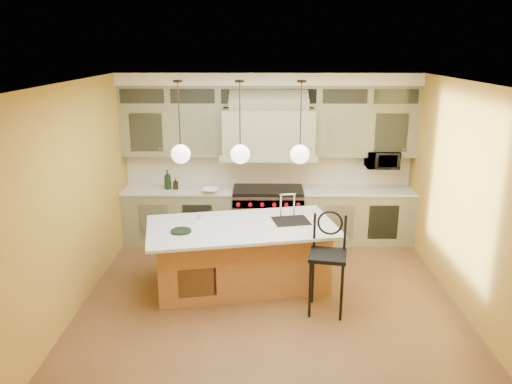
{
  "coord_description": "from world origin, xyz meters",
  "views": [
    {
      "loc": [
        -0.11,
        -6.11,
        3.32
      ],
      "look_at": [
        -0.19,
        0.7,
        1.32
      ],
      "focal_mm": 35.0,
      "sensor_mm": 36.0,
      "label": 1
    }
  ],
  "objects_px": {
    "range": "(268,214)",
    "kitchen_island": "(242,254)",
    "counter_stool": "(328,256)",
    "microwave": "(382,159)"
  },
  "relations": [
    {
      "from": "kitchen_island",
      "to": "counter_stool",
      "type": "bearing_deg",
      "value": -43.7
    },
    {
      "from": "range",
      "to": "microwave",
      "type": "bearing_deg",
      "value": 3.12
    },
    {
      "from": "kitchen_island",
      "to": "microwave",
      "type": "xyz_separation_m",
      "value": [
        2.34,
        1.8,
        0.98
      ]
    },
    {
      "from": "range",
      "to": "kitchen_island",
      "type": "relative_size",
      "value": 0.43
    },
    {
      "from": "range",
      "to": "counter_stool",
      "type": "xyz_separation_m",
      "value": [
        0.73,
        -2.41,
        0.27
      ]
    },
    {
      "from": "counter_stool",
      "to": "microwave",
      "type": "relative_size",
      "value": 2.42
    },
    {
      "from": "counter_stool",
      "to": "microwave",
      "type": "height_order",
      "value": "microwave"
    },
    {
      "from": "kitchen_island",
      "to": "range",
      "type": "bearing_deg",
      "value": 65.52
    },
    {
      "from": "kitchen_island",
      "to": "counter_stool",
      "type": "xyz_separation_m",
      "value": [
        1.13,
        -0.71,
        0.29
      ]
    },
    {
      "from": "range",
      "to": "microwave",
      "type": "xyz_separation_m",
      "value": [
        1.95,
        0.11,
        0.96
      ]
    }
  ]
}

